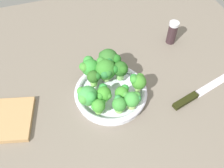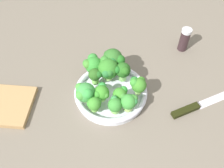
# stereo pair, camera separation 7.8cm
# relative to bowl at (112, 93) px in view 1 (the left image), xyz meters

# --- Properties ---
(ground_plane) EXTENTS (1.30, 1.30, 0.03)m
(ground_plane) POSITION_rel_bowl_xyz_m (0.00, 0.01, -0.03)
(ground_plane) COLOR #6E6458
(bowl) EXTENTS (0.24, 0.24, 0.03)m
(bowl) POSITION_rel_bowl_xyz_m (0.00, 0.00, 0.00)
(bowl) COLOR white
(bowl) RESTS_ON ground_plane
(broccoli_floret_0) EXTENTS (0.06, 0.05, 0.07)m
(broccoli_floret_0) POSITION_rel_bowl_xyz_m (-0.04, -0.04, 0.06)
(broccoli_floret_0) COLOR #88CD6A
(broccoli_floret_0) RESTS_ON bowl
(broccoli_floret_1) EXTENTS (0.04, 0.04, 0.06)m
(broccoli_floret_1) POSITION_rel_bowl_xyz_m (0.05, -0.04, 0.05)
(broccoli_floret_1) COLOR #85CF5A
(broccoli_floret_1) RESTS_ON bowl
(broccoli_floret_2) EXTENTS (0.05, 0.05, 0.06)m
(broccoli_floret_2) POSITION_rel_bowl_xyz_m (-0.08, 0.02, 0.06)
(broccoli_floret_2) COLOR #92C067
(broccoli_floret_2) RESTS_ON bowl
(broccoli_floret_3) EXTENTS (0.05, 0.04, 0.05)m
(broccoli_floret_3) POSITION_rel_bowl_xyz_m (0.06, 0.07, 0.05)
(broccoli_floret_3) COLOR #75BB4D
(broccoli_floret_3) RESTS_ON bowl
(broccoli_floret_4) EXTENTS (0.05, 0.05, 0.05)m
(broccoli_floret_4) POSITION_rel_bowl_xyz_m (-0.02, 0.04, 0.05)
(broccoli_floret_4) COLOR #93BE5A
(broccoli_floret_4) RESTS_ON bowl
(broccoli_floret_5) EXTENTS (0.07, 0.08, 0.08)m
(broccoli_floret_5) POSITION_rel_bowl_xyz_m (0.01, -0.05, 0.06)
(broccoli_floret_5) COLOR #A0CD72
(broccoli_floret_5) RESTS_ON bowl
(broccoli_floret_6) EXTENTS (0.07, 0.07, 0.08)m
(broccoli_floret_6) POSITION_rel_bowl_xyz_m (-0.02, -0.09, 0.07)
(broccoli_floret_6) COLOR #90CB59
(broccoli_floret_6) RESTS_ON bowl
(broccoli_floret_7) EXTENTS (0.05, 0.05, 0.06)m
(broccoli_floret_7) POSITION_rel_bowl_xyz_m (-0.04, 0.08, 0.05)
(broccoli_floret_7) COLOR #A0CD69
(broccoli_floret_7) RESTS_ON bowl
(broccoli_floret_8) EXTENTS (0.07, 0.07, 0.07)m
(broccoli_floret_8) POSITION_rel_bowl_xyz_m (0.05, -0.08, 0.06)
(broccoli_floret_8) COLOR #88B452
(broccoli_floret_8) RESTS_ON bowl
(broccoli_floret_9) EXTENTS (0.06, 0.06, 0.07)m
(broccoli_floret_9) POSITION_rel_bowl_xyz_m (0.09, 0.03, 0.06)
(broccoli_floret_9) COLOR #9ECF75
(broccoli_floret_9) RESTS_ON bowl
(broccoli_floret_10) EXTENTS (0.04, 0.05, 0.05)m
(broccoli_floret_10) POSITION_rel_bowl_xyz_m (0.01, 0.08, 0.05)
(broccoli_floret_10) COLOR #91D868
(broccoli_floret_10) RESTS_ON bowl
(broccoli_floret_11) EXTENTS (0.05, 0.05, 0.06)m
(broccoli_floret_11) POSITION_rel_bowl_xyz_m (0.04, 0.03, 0.05)
(broccoli_floret_11) COLOR #9FD873
(broccoli_floret_11) RESTS_ON bowl
(knife) EXTENTS (0.26, 0.09, 0.01)m
(knife) POSITION_rel_bowl_xyz_m (-0.27, 0.09, -0.01)
(knife) COLOR silver
(knife) RESTS_ON ground_plane
(pepper_shaker) EXTENTS (0.04, 0.04, 0.09)m
(pepper_shaker) POSITION_rel_bowl_xyz_m (-0.31, -0.18, 0.03)
(pepper_shaker) COLOR #302024
(pepper_shaker) RESTS_ON ground_plane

